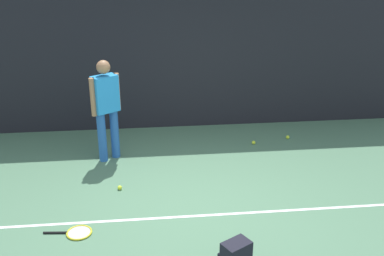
{
  "coord_description": "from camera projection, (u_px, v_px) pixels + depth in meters",
  "views": [
    {
      "loc": [
        -0.61,
        -5.36,
        3.37
      ],
      "look_at": [
        0.0,
        0.4,
        1.0
      ],
      "focal_mm": 42.04,
      "sensor_mm": 36.0,
      "label": 1
    }
  ],
  "objects": [
    {
      "name": "tennis_racket",
      "position": [
        77.0,
        233.0,
        5.65
      ],
      "size": [
        0.63,
        0.35,
        0.03
      ],
      "rotation": [
        0.0,
        0.0,
        6.19
      ],
      "color": "black",
      "rests_on": "ground"
    },
    {
      "name": "tennis_ball_near_player",
      "position": [
        288.0,
        137.0,
        8.4
      ],
      "size": [
        0.07,
        0.07,
        0.07
      ],
      "primitive_type": "sphere",
      "color": "#CCE033",
      "rests_on": "ground"
    },
    {
      "name": "ground_plane",
      "position": [
        195.0,
        205.0,
        6.27
      ],
      "size": [
        12.0,
        12.0,
        0.0
      ],
      "primitive_type": "plane",
      "color": "#4C7556"
    },
    {
      "name": "court_line",
      "position": [
        197.0,
        216.0,
        6.01
      ],
      "size": [
        9.0,
        0.05,
        0.0
      ],
      "primitive_type": "cube",
      "color": "white",
      "rests_on": "ground"
    },
    {
      "name": "tennis_ball_mid_court",
      "position": [
        120.0,
        188.0,
        6.65
      ],
      "size": [
        0.07,
        0.07,
        0.07
      ],
      "primitive_type": "sphere",
      "color": "#CCE033",
      "rests_on": "ground"
    },
    {
      "name": "tennis_ball_by_fence",
      "position": [
        254.0,
        143.0,
        8.17
      ],
      "size": [
        0.07,
        0.07,
        0.07
      ],
      "primitive_type": "sphere",
      "color": "#CCE033",
      "rests_on": "ground"
    },
    {
      "name": "back_fence",
      "position": [
        177.0,
        56.0,
        8.5
      ],
      "size": [
        10.0,
        0.1,
        2.82
      ],
      "primitive_type": "cube",
      "color": "black",
      "rests_on": "ground"
    },
    {
      "name": "tennis_player",
      "position": [
        106.0,
        105.0,
        7.27
      ],
      "size": [
        0.46,
        0.4,
        1.7
      ],
      "rotation": [
        0.0,
        0.0,
        -2.56
      ],
      "color": "#2659A5",
      "rests_on": "ground"
    }
  ]
}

